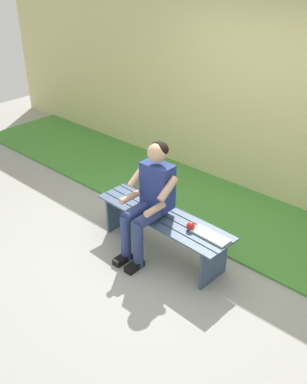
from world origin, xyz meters
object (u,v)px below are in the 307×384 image
Objects in this scene: book_open at (210,236)px; bench_near at (163,224)px; person_seated at (150,197)px; apple at (191,226)px.

bench_near is at bearing 4.27° from book_open.
book_open is (-0.70, -0.12, -0.23)m from person_seated.
apple is 0.21× the size of book_open.
book_open reaches higher than bench_near.
person_seated reaches higher than apple.
bench_near is 1.31× the size of person_seated.
book_open is at bearing -178.34° from bench_near.
bench_near is 0.38m from person_seated.
bench_near is 3.98× the size of book_open.
bench_near is at bearing -2.51° from apple.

